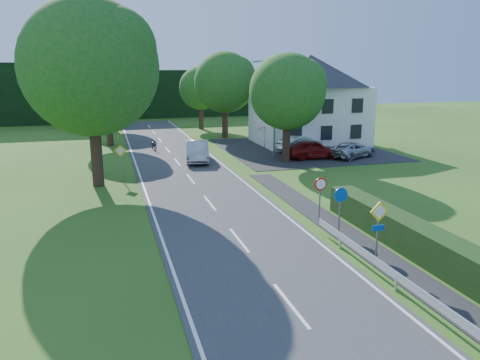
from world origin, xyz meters
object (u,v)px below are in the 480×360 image
object	(u,v)px
parked_car_red	(313,149)
parked_car_silver_b	(352,150)
moving_car	(197,151)
motorcycle	(154,145)
streetlight	(273,104)
parasol	(265,137)
parked_car_silver_a	(300,143)

from	to	relation	value
parked_car_red	parked_car_silver_b	world-z (taller)	parked_car_red
moving_car	parked_car_silver_b	distance (m)	13.02
parked_car_red	parked_car_silver_b	xyz separation A→B (m)	(3.43, -0.40, -0.13)
motorcycle	streetlight	bearing A→B (deg)	-40.55
streetlight	parked_car_silver_b	world-z (taller)	streetlight
moving_car	parked_car_red	xyz separation A→B (m)	(9.44, -1.54, -0.05)
moving_car	motorcycle	size ratio (longest dim) A/B	2.71
parked_car_red	parasol	world-z (taller)	parasol
parked_car_silver_b	parasol	world-z (taller)	parasol
streetlight	motorcycle	bearing A→B (deg)	146.47
parked_car_silver_b	parasol	size ratio (longest dim) A/B	2.04
motorcycle	moving_car	bearing A→B (deg)	-72.64
moving_car	parked_car_silver_a	xyz separation A→B (m)	(9.69, 1.79, -0.08)
moving_car	motorcycle	xyz separation A→B (m)	(-2.81, 6.20, -0.34)
parked_car_red	parked_car_silver_a	size ratio (longest dim) A/B	1.01
motorcycle	parasol	bearing A→B (deg)	-16.52
moving_car	parked_car_silver_a	bearing A→B (deg)	19.82
motorcycle	parked_car_red	world-z (taller)	parked_car_red
parked_car_red	parasol	size ratio (longest dim) A/B	2.00
parked_car_silver_a	parasol	size ratio (longest dim) A/B	1.97
motorcycle	parasol	size ratio (longest dim) A/B	0.81
parked_car_red	moving_car	bearing A→B (deg)	83.65
parked_car_silver_b	parked_car_silver_a	bearing A→B (deg)	15.79
moving_car	parasol	bearing A→B (deg)	40.95
streetlight	parasol	size ratio (longest dim) A/B	3.52
parked_car_red	streetlight	bearing A→B (deg)	64.70
parked_car_red	parked_car_silver_a	xyz separation A→B (m)	(0.25, 3.32, -0.03)
streetlight	parked_car_silver_b	bearing A→B (deg)	-17.30
parked_car_silver_a	motorcycle	bearing A→B (deg)	48.98
streetlight	parked_car_red	size ratio (longest dim) A/B	1.76
moving_car	parked_car_silver_b	xyz separation A→B (m)	(12.87, -1.93, -0.18)
motorcycle	parked_car_silver_a	xyz separation A→B (m)	(12.50, -4.42, 0.25)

